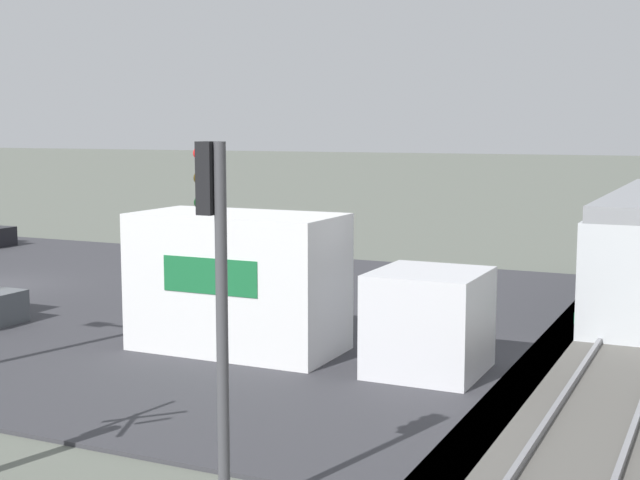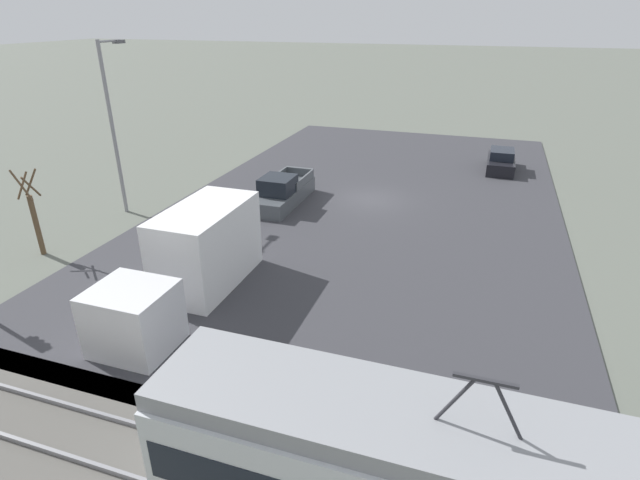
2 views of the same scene
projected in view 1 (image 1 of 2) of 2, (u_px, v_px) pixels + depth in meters
The scene contains 3 objects.
rail_bed at pixel (629, 350), 21.40m from camera, with size 72.12×4.40×0.22m.
box_truck at pixel (281, 291), 20.73m from camera, with size 2.52×8.38×3.28m.
traffic_light_pole at pixel (217, 281), 11.66m from camera, with size 0.28×0.47×5.19m.
Camera 1 is at (22.09, 22.53, 5.36)m, focal length 50.00 mm.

